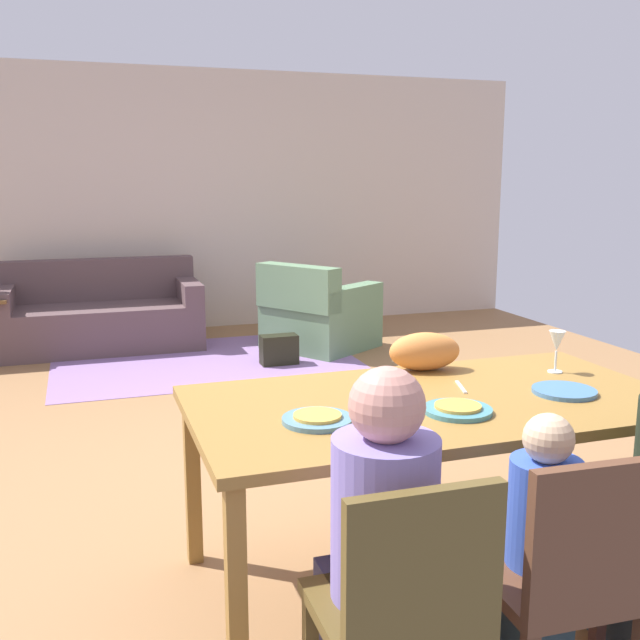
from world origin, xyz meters
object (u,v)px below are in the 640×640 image
at_px(plate_near_child, 458,410).
at_px(cat, 425,351).
at_px(person_man, 379,567).
at_px(person_child, 535,564).
at_px(plate_near_man, 317,420).
at_px(dining_chair_child, 570,574).
at_px(dining_chair_man, 404,608).
at_px(plate_near_woman, 564,391).
at_px(dining_table, 434,415).
at_px(armchair, 317,315).
at_px(wine_glass, 557,343).
at_px(couch, 100,316).
at_px(handbag, 279,350).

xyz_separation_m(plate_near_child, cat, (0.15, 0.58, 0.08)).
relative_size(person_man, person_child, 1.20).
xyz_separation_m(plate_near_man, dining_chair_child, (0.51, -0.74, -0.28)).
bearing_deg(dining_chair_man, cat, 61.87).
bearing_deg(dining_chair_man, plate_near_woman, 36.07).
height_order(plate_near_woman, cat, cat).
bearing_deg(plate_near_child, dining_table, 90.00).
bearing_deg(armchair, cat, -100.69).
height_order(plate_near_man, wine_glass, wine_glass).
distance_m(wine_glass, armchair, 3.85).
distance_m(person_man, dining_chair_child, 0.54).
height_order(plate_near_woman, wine_glass, wine_glass).
height_order(person_man, couch, person_man).
bearing_deg(person_child, armchair, 79.97).
bearing_deg(plate_near_woman, plate_near_man, -178.90).
xyz_separation_m(plate_near_man, person_child, (0.52, -0.57, -0.34)).
relative_size(dining_table, cat, 5.89).
height_order(dining_table, wine_glass, wine_glass).
height_order(dining_table, dining_chair_child, dining_chair_child).
xyz_separation_m(dining_chair_child, cat, (0.15, 1.25, 0.35)).
height_order(plate_near_man, cat, cat).
height_order(dining_chair_man, dining_chair_child, same).
relative_size(couch, armchair, 1.56).
bearing_deg(dining_chair_child, couch, 101.42).
distance_m(plate_near_woman, person_child, 0.85).
relative_size(couch, handbag, 5.77).
xyz_separation_m(person_child, couch, (-1.12, 5.35, -0.13)).
xyz_separation_m(plate_near_child, handbag, (0.32, 3.69, -0.64)).
relative_size(dining_chair_child, armchair, 0.73).
bearing_deg(dining_chair_man, plate_near_child, 52.46).
distance_m(person_child, armchair, 4.74).
xyz_separation_m(person_man, couch, (-0.60, 5.35, -0.21)).
relative_size(wine_glass, person_child, 0.20).
relative_size(plate_near_child, wine_glass, 1.34).
bearing_deg(person_child, dining_chair_child, -91.75).
xyz_separation_m(plate_near_child, dining_chair_child, (-0.00, -0.68, -0.28)).
bearing_deg(plate_near_child, handbag, 85.02).
relative_size(plate_near_woman, dining_chair_man, 0.29).
relative_size(person_man, handbag, 3.47).
relative_size(cat, handbag, 1.00).
bearing_deg(armchair, person_child, -100.03).
relative_size(plate_near_child, person_child, 0.27).
relative_size(person_child, cat, 2.89).
bearing_deg(handbag, cat, -93.16).
xyz_separation_m(plate_near_woman, handbag, (-0.20, 3.61, -0.64)).
relative_size(plate_near_woman, wine_glass, 1.34).
xyz_separation_m(dining_chair_man, cat, (0.67, 1.25, 0.35)).
xyz_separation_m(wine_glass, couch, (-1.80, 4.49, -0.59)).
bearing_deg(plate_near_man, dining_table, 13.03).
height_order(plate_near_child, armchair, armchair).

